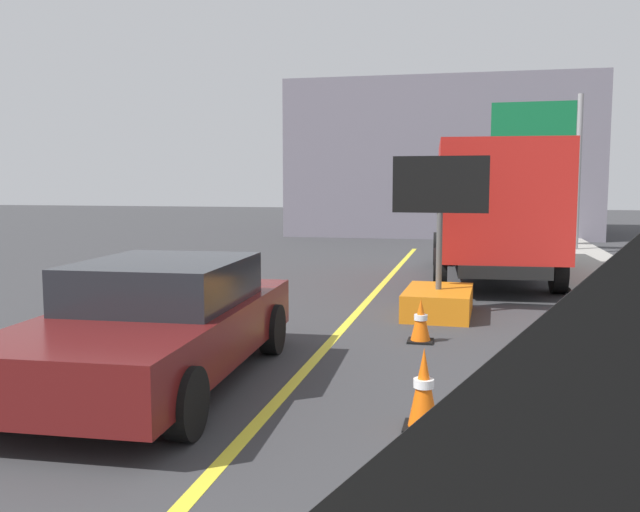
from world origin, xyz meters
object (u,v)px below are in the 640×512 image
Objects in this scene: traffic_cone_far_lane at (421,321)px; arrow_board_trailer at (438,287)px; box_truck at (492,206)px; traffic_cone_mid_lane at (424,389)px; pickup_car at (159,322)px; highway_guide_sign at (553,145)px.

arrow_board_trailer is at bearing 86.10° from traffic_cone_far_lane.
box_truck reaches higher than traffic_cone_mid_lane.
traffic_cone_far_lane is at bearing 43.93° from pickup_car.
box_truck is (0.97, 4.74, 1.24)m from arrow_board_trailer.
traffic_cone_far_lane is at bearing -93.90° from arrow_board_trailer.
highway_guide_sign is 17.39m from traffic_cone_mid_lane.
arrow_board_trailer is 4.32× the size of traffic_cone_far_lane.
arrow_board_trailer is 4.99m from box_truck.
arrow_board_trailer is at bearing 58.51° from pickup_car.
box_truck is 10.40m from traffic_cone_mid_lane.
arrow_board_trailer is 5.51m from pickup_car.
traffic_cone_mid_lane is at bearing -94.55° from box_truck.
arrow_board_trailer is at bearing -101.55° from box_truck.
highway_guide_sign reaches higher than traffic_cone_far_lane.
highway_guide_sign is at bearing 80.61° from traffic_cone_mid_lane.
traffic_cone_mid_lane is 3.49m from traffic_cone_far_lane.
highway_guide_sign reaches higher than pickup_car.
box_truck is 7.03m from traffic_cone_far_lane.
arrow_board_trailer is at bearing -104.52° from highway_guide_sign.
pickup_car is 3.82m from traffic_cone_far_lane.
box_truck reaches higher than pickup_car.
box_truck is 1.49× the size of pickup_car.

